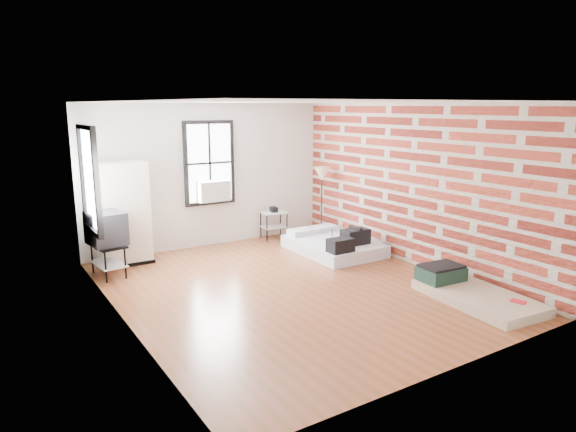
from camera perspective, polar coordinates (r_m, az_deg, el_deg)
ground at (r=7.96m, az=0.38°, el=-8.01°), size 6.00×6.00×0.00m
room_shell at (r=7.97m, az=0.38°, el=4.89°), size 5.02×6.02×2.80m
mattress_main at (r=9.82m, az=5.13°, el=-3.17°), size 1.31×1.77×0.57m
mattress_bare at (r=7.96m, az=19.46°, el=-7.87°), size 1.08×1.84×0.38m
wardrobe at (r=9.40m, az=-17.90°, el=0.24°), size 0.92×0.55×1.81m
side_table at (r=10.72m, az=-1.59°, el=-0.15°), size 0.57×0.48×0.68m
floor_lamp at (r=10.60m, az=3.79°, el=4.22°), size 0.32×0.32×1.51m
tv_stand at (r=8.81m, az=-19.52°, el=-1.52°), size 0.60×0.80×1.07m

